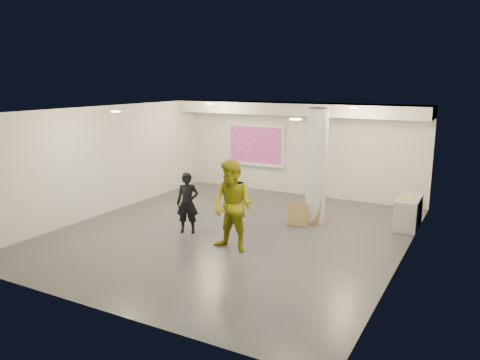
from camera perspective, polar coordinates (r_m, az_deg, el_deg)
The scene contains 19 objects.
floor at distance 11.62m, azimuth -0.95°, elevation -6.40°, with size 8.00×9.00×0.01m, color #373A3F.
ceiling at distance 11.04m, azimuth -1.00°, elevation 8.53°, with size 8.00×9.00×0.01m, color silver.
wall_back at distance 15.26m, azimuth 7.39°, elevation 3.76°, with size 8.00×0.01×3.00m, color silver.
wall_front at distance 7.76m, azimuth -17.62°, elevation -4.89°, with size 8.00×0.01×3.00m, color silver.
wall_left at distance 13.63m, azimuth -15.80°, elevation 2.41°, with size 0.01×9.00×3.00m, color silver.
wall_right at distance 9.94m, azimuth 19.54°, elevation -1.33°, with size 0.01×9.00×3.00m, color silver.
soffit_band at distance 14.61m, azimuth 6.74°, elevation 8.62°, with size 8.00×1.10×0.36m, color silver.
downlight_nw at distance 14.31m, azimuth -3.78°, elevation 9.25°, with size 0.22×0.22×0.02m, color #E7DA7A.
downlight_ne at distance 12.53m, azimuth 13.70°, elevation 8.53°, with size 0.22×0.22×0.02m, color #E7DA7A.
downlight_sw at distance 11.14m, azimuth -14.92°, elevation 8.06°, with size 0.22×0.22×0.02m, color #E7DA7A.
downlight_se at distance 8.74m, azimuth 6.80°, elevation 7.36°, with size 0.22×0.22×0.02m, color #E7DA7A.
column at distance 12.25m, azimuth 9.34°, elevation 1.65°, with size 0.52×0.52×3.00m, color silver.
projection_screen at distance 15.85m, azimuth 1.92°, elevation 4.27°, with size 2.10×0.13×1.42m.
credenza at distance 12.70m, azimuth 19.81°, elevation -3.70°, with size 0.55×1.33×0.77m, color #979A9C.
postit_pad at distance 12.43m, azimuth 19.64°, elevation -2.10°, with size 0.23×0.32×0.03m, color yellow.
cardboard_back at distance 12.41m, azimuth 8.52°, elevation -3.78°, with size 0.59×0.05×0.65m, color olive.
cardboard_front at distance 12.16m, azimuth 7.02°, elevation -4.22°, with size 0.53×0.05×0.58m, color olive.
woman at distance 11.49m, azimuth -6.41°, elevation -2.80°, with size 0.55×0.36×1.50m, color black.
man at distance 10.15m, azimuth -0.91°, elevation -3.21°, with size 0.98×0.76×2.01m, color olive.
Camera 1 is at (5.43, -9.59, 3.69)m, focal length 35.00 mm.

